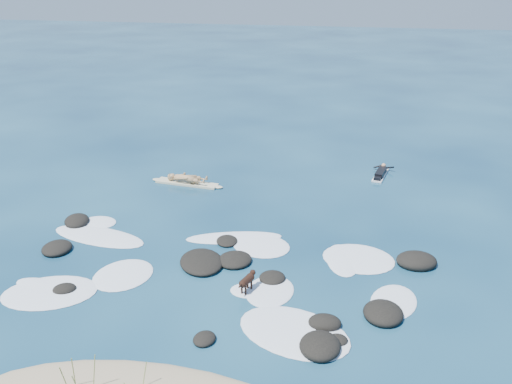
# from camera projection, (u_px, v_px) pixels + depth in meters

# --- Properties ---
(ground) EXTENTS (160.00, 160.00, 0.00)m
(ground) POSITION_uv_depth(u_px,v_px,m) (227.00, 256.00, 20.17)
(ground) COLOR #0A2642
(ground) RESTS_ON ground
(reef_rocks) EXTENTS (14.59, 7.44, 0.54)m
(reef_rocks) POSITION_uv_depth(u_px,v_px,m) (251.00, 275.00, 18.78)
(reef_rocks) COLOR black
(reef_rocks) RESTS_ON ground
(breaking_foam) EXTENTS (13.85, 8.09, 0.12)m
(breaking_foam) POSITION_uv_depth(u_px,v_px,m) (213.00, 272.00, 19.12)
(breaking_foam) COLOR white
(breaking_foam) RESTS_ON ground
(standing_surfer_rig) EXTENTS (3.60, 0.94, 2.04)m
(standing_surfer_rig) POSITION_uv_depth(u_px,v_px,m) (186.00, 168.00, 26.44)
(standing_surfer_rig) COLOR beige
(standing_surfer_rig) RESTS_ON ground
(paddling_surfer_rig) EXTENTS (1.07, 2.33, 0.40)m
(paddling_surfer_rig) POSITION_uv_depth(u_px,v_px,m) (381.00, 173.00, 27.77)
(paddling_surfer_rig) COLOR white
(paddling_surfer_rig) RESTS_ON ground
(dog) EXTENTS (0.46, 1.01, 0.65)m
(dog) POSITION_uv_depth(u_px,v_px,m) (247.00, 280.00, 17.83)
(dog) COLOR black
(dog) RESTS_ON ground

